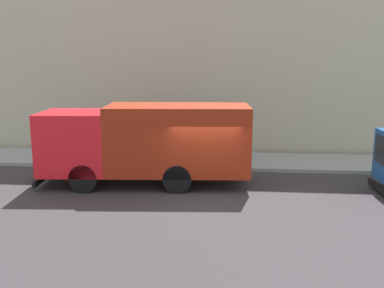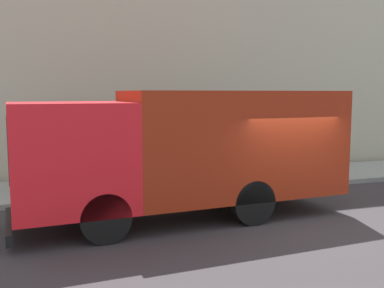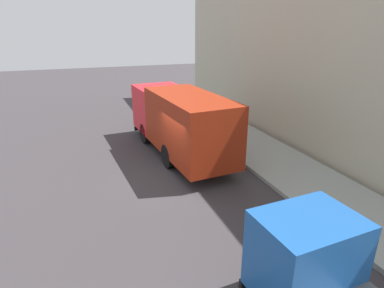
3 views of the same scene
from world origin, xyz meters
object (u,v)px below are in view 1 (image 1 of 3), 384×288
Objects in this scene: street_sign_post at (184,135)px; pedestrian_standing at (81,138)px; traffic_cone_orange at (95,157)px; large_utility_truck at (147,141)px; pedestrian_walking at (107,137)px.

pedestrian_standing is at bearing 76.01° from street_sign_post.
pedestrian_standing is at bearing 38.93° from traffic_cone_orange.
large_utility_truck is at bearing -130.05° from pedestrian_standing.
pedestrian_walking and pedestrian_standing have the same top height.
street_sign_post is at bearing -88.46° from traffic_cone_orange.
pedestrian_walking reaches higher than traffic_cone_orange.
traffic_cone_orange is 4.25m from street_sign_post.
pedestrian_walking is 1.89m from traffic_cone_orange.
pedestrian_standing reaches higher than traffic_cone_orange.
traffic_cone_orange is at bearing 91.54° from street_sign_post.
street_sign_post is (-1.69, -4.03, 0.49)m from pedestrian_walking.
street_sign_post reaches higher than pedestrian_walking.
pedestrian_walking is 1.00× the size of pedestrian_standing.
pedestrian_standing is 5.44m from street_sign_post.
large_utility_truck reaches higher than pedestrian_walking.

